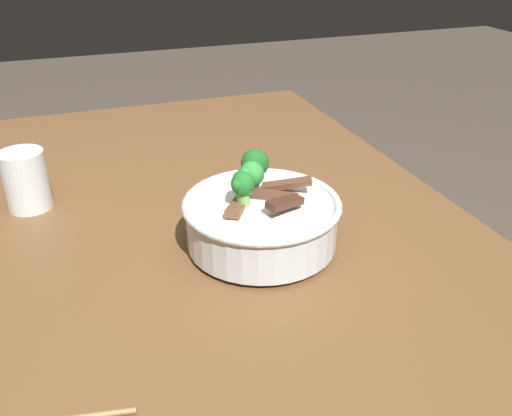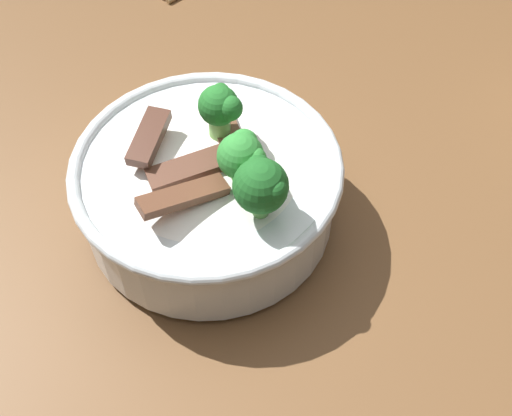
# 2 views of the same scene
# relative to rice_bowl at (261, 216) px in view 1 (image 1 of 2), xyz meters

# --- Properties ---
(dining_table) EXTENTS (1.45, 1.02, 0.78)m
(dining_table) POSITION_rel_rice_bowl_xyz_m (0.07, 0.12, -0.16)
(dining_table) COLOR brown
(dining_table) RESTS_ON ground
(rice_bowl) EXTENTS (0.25, 0.25, 0.14)m
(rice_bowl) POSITION_rel_rice_bowl_xyz_m (0.00, 0.00, 0.00)
(rice_bowl) COLOR silver
(rice_bowl) RESTS_ON dining_table
(drinking_glass) EXTENTS (0.08, 0.08, 0.11)m
(drinking_glass) POSITION_rel_rice_bowl_xyz_m (0.26, 0.35, -0.01)
(drinking_glass) COLOR white
(drinking_glass) RESTS_ON dining_table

